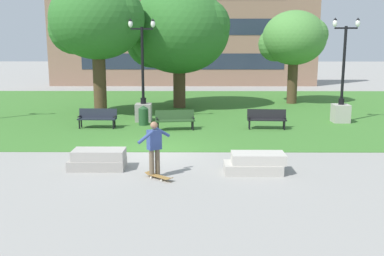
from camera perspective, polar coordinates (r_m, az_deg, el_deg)
name	(u,v)px	position (r m, az deg, el deg)	size (l,w,h in m)	color
ground_plane	(153,152)	(16.76, -5.02, -3.09)	(140.00, 140.00, 0.00)	gray
grass_lawn	(168,110)	(26.54, -3.02, 2.26)	(40.00, 20.00, 0.02)	#3D752D
concrete_block_center	(98,160)	(14.85, -11.84, -3.94)	(1.80, 0.90, 0.64)	#9E9991
concrete_block_left	(255,163)	(14.23, 8.03, -4.47)	(1.89, 0.90, 0.64)	#B2ADA3
person_skateboarder	(154,146)	(13.59, -4.81, -2.24)	(0.92, 1.13, 1.71)	brown
skateboard	(159,176)	(13.58, -4.24, -6.13)	(0.90, 0.82, 0.14)	olive
park_bench_near_left	(267,118)	(21.17, 9.46, 1.29)	(1.83, 0.66, 0.90)	black
park_bench_near_right	(97,117)	(21.56, -11.91, 1.38)	(1.82, 0.60, 0.90)	#1E232D
park_bench_far_left	(175,119)	(20.66, -2.18, 1.19)	(1.86, 0.79, 0.90)	#284723
lamp_post_right	(143,101)	(22.89, -6.20, 3.42)	(1.32, 0.80, 5.11)	gray
lamp_post_center	(341,102)	(23.69, 18.43, 3.18)	(1.32, 0.80, 5.14)	#ADA89E
tree_near_left	(178,32)	(27.34, -1.81, 12.12)	(6.30, 6.00, 7.18)	#4C3823
tree_far_right	(96,21)	(24.83, -12.08, 13.20)	(5.24, 4.99, 7.29)	#4C3823
tree_far_left	(293,39)	(29.84, 12.75, 10.96)	(4.25, 4.04, 5.92)	#4C3823
trash_bin	(143,115)	(21.94, -6.18, 1.63)	(0.49, 0.49, 0.96)	#234C28
building_facade_distant	(183,21)	(40.71, -1.17, 13.42)	(24.00, 1.03, 11.42)	#8E6B56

